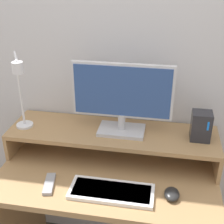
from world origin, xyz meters
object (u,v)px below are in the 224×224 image
at_px(mouse, 172,194).
at_px(router_dock, 201,126).
at_px(remote_control, 49,184).
at_px(desk_lamp, 20,91).
at_px(keyboard, 112,191).
at_px(monitor, 122,97).

bearing_deg(mouse, router_dock, 66.42).
bearing_deg(remote_control, router_dock, 23.29).
xyz_separation_m(desk_lamp, keyboard, (0.48, -0.20, -0.37)).
distance_m(desk_lamp, mouse, 0.84).
relative_size(monitor, desk_lamp, 1.21).
distance_m(desk_lamp, remote_control, 0.46).
bearing_deg(monitor, desk_lamp, -168.56).
xyz_separation_m(monitor, mouse, (0.27, -0.27, -0.32)).
height_order(desk_lamp, keyboard, desk_lamp).
height_order(desk_lamp, mouse, desk_lamp).
relative_size(monitor, keyboard, 1.29).
distance_m(monitor, desk_lamp, 0.48).
relative_size(keyboard, remote_control, 2.53).
relative_size(router_dock, mouse, 1.59).
bearing_deg(router_dock, keyboard, -142.62).
height_order(monitor, remote_control, monitor).
xyz_separation_m(monitor, keyboard, (0.00, -0.29, -0.33)).
xyz_separation_m(keyboard, remote_control, (-0.29, 0.00, -0.00)).
bearing_deg(mouse, desk_lamp, 166.59).
bearing_deg(router_dock, remote_control, -156.71).
xyz_separation_m(desk_lamp, router_dock, (0.86, 0.09, -0.15)).
distance_m(router_dock, mouse, 0.36).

